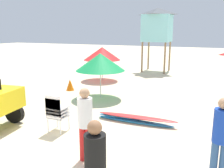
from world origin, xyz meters
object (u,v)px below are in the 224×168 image
at_px(stacked_plastic_chairs, 56,110).
at_px(surfboard_pile, 135,119).
at_px(lifeguard_far_right, 95,165).
at_px(traffic_cone_near, 70,85).
at_px(beach_umbrella_mid, 100,62).
at_px(lifeguard_tower, 157,25).
at_px(beach_umbrella_far, 102,54).
at_px(lifeguard_near_left, 85,120).
at_px(lifeguard_near_right, 221,135).

relative_size(stacked_plastic_chairs, surfboard_pile, 0.42).
height_order(surfboard_pile, lifeguard_far_right, lifeguard_far_right).
relative_size(lifeguard_far_right, traffic_cone_near, 2.94).
bearing_deg(surfboard_pile, beach_umbrella_mid, 137.28).
bearing_deg(surfboard_pile, traffic_cone_near, 147.64).
height_order(stacked_plastic_chairs, beach_umbrella_mid, beach_umbrella_mid).
relative_size(beach_umbrella_mid, traffic_cone_near, 3.76).
distance_m(lifeguard_tower, beach_umbrella_far, 5.11).
xyz_separation_m(stacked_plastic_chairs, beach_umbrella_mid, (-0.51, 3.75, 0.90)).
height_order(surfboard_pile, traffic_cone_near, traffic_cone_near).
relative_size(lifeguard_tower, traffic_cone_near, 7.87).
distance_m(lifeguard_near_left, beach_umbrella_mid, 5.20).
bearing_deg(lifeguard_near_right, lifeguard_far_right, -131.99).
bearing_deg(beach_umbrella_mid, lifeguard_near_right, -42.57).
distance_m(lifeguard_near_right, traffic_cone_near, 8.31).
xyz_separation_m(lifeguard_near_left, beach_umbrella_far, (-3.69, 8.16, 0.59)).
distance_m(surfboard_pile, lifeguard_near_left, 2.78).
distance_m(beach_umbrella_far, traffic_cone_near, 3.13).
xyz_separation_m(lifeguard_far_right, traffic_cone_near, (-5.02, 6.75, -0.65)).
xyz_separation_m(lifeguard_far_right, beach_umbrella_far, (-4.70, 9.59, 0.62)).
height_order(beach_umbrella_mid, traffic_cone_near, beach_umbrella_mid).
bearing_deg(lifeguard_near_left, lifeguard_far_right, -54.69).
bearing_deg(lifeguard_near_right, lifeguard_tower, 109.63).
distance_m(stacked_plastic_chairs, beach_umbrella_far, 7.53).
distance_m(lifeguard_near_left, lifeguard_far_right, 1.76).
height_order(lifeguard_near_left, beach_umbrella_mid, beach_umbrella_mid).
height_order(lifeguard_tower, beach_umbrella_far, lifeguard_tower).
xyz_separation_m(lifeguard_far_right, beach_umbrella_mid, (-3.07, 6.18, 0.63)).
relative_size(surfboard_pile, lifeguard_near_right, 1.57).
relative_size(stacked_plastic_chairs, traffic_cone_near, 2.02).
distance_m(stacked_plastic_chairs, lifeguard_near_right, 4.27).
bearing_deg(lifeguard_near_right, traffic_cone_near, 143.62).
height_order(stacked_plastic_chairs, lifeguard_far_right, lifeguard_far_right).
xyz_separation_m(stacked_plastic_chairs, lifeguard_tower, (-0.12, 11.56, 2.55)).
bearing_deg(stacked_plastic_chairs, surfboard_pile, 43.12).
bearing_deg(lifeguard_near_right, beach_umbrella_far, 129.35).
height_order(lifeguard_near_left, traffic_cone_near, lifeguard_near_left).
xyz_separation_m(lifeguard_near_right, lifeguard_tower, (-4.33, 12.15, 2.24)).
bearing_deg(beach_umbrella_mid, surfboard_pile, -42.72).
bearing_deg(lifeguard_near_left, lifeguard_tower, 97.55).
distance_m(lifeguard_near_right, beach_umbrella_far, 10.05).
height_order(lifeguard_near_right, beach_umbrella_mid, beach_umbrella_mid).
xyz_separation_m(surfboard_pile, lifeguard_tower, (-1.88, 9.91, 3.08)).
height_order(surfboard_pile, lifeguard_near_right, lifeguard_near_right).
distance_m(stacked_plastic_chairs, surfboard_pile, 2.47).
relative_size(stacked_plastic_chairs, lifeguard_near_left, 0.67).
relative_size(lifeguard_near_right, lifeguard_tower, 0.39).
distance_m(stacked_plastic_chairs, traffic_cone_near, 4.99).
distance_m(lifeguard_near_left, beach_umbrella_far, 8.97).
bearing_deg(lifeguard_far_right, surfboard_pile, 101.08).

